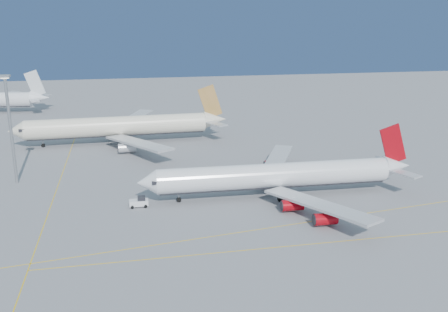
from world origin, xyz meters
The scene contains 6 objects.
ground centered at (0.00, 0.00, 0.00)m, with size 500.00×500.00×0.00m, color slate.
taxiway_lines centered at (-14.71, 6.34, 0.01)m, with size 118.86×140.00×0.02m.
airliner_virgin centered at (11.65, 11.94, 4.86)m, with size 65.29×58.75×16.13m.
airliner_etihad centered at (-23.71, 70.60, 5.60)m, with size 70.46×65.15×18.41m.
pushback_tug centered at (-20.80, 11.35, 1.07)m, with size 4.13×2.56×2.31m.
light_mast centered at (-50.36, 34.13, 15.91)m, with size 2.33×2.33×26.96m.
Camera 1 is at (-23.12, -92.91, 40.40)m, focal length 40.00 mm.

